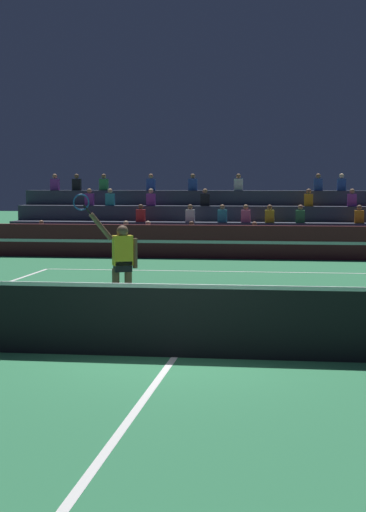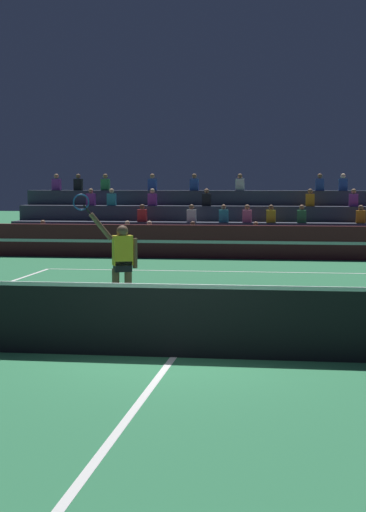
{
  "view_description": "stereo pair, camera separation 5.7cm",
  "coord_description": "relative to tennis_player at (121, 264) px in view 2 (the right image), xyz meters",
  "views": [
    {
      "loc": [
        1.78,
        -11.96,
        2.51
      ],
      "look_at": [
        -0.45,
        4.16,
        1.1
      ],
      "focal_mm": 60.0,
      "sensor_mm": 36.0,
      "label": 1
    },
    {
      "loc": [
        1.83,
        -11.95,
        2.51
      ],
      "look_at": [
        -0.45,
        4.16,
        1.1
      ],
      "focal_mm": 60.0,
      "sensor_mm": 36.0,
      "label": 2
    }
  ],
  "objects": [
    {
      "name": "ground_plane",
      "position": [
        1.54,
        -3.6,
        -0.98
      ],
      "size": [
        120.0,
        120.0,
        0.0
      ],
      "primitive_type": "plane",
      "color": "#2D7A4C"
    },
    {
      "name": "tennis_net",
      "position": [
        1.54,
        -3.6,
        -0.44
      ],
      "size": [
        12.0,
        0.1,
        1.1
      ],
      "color": "#2D6B38",
      "rests_on": "ground"
    },
    {
      "name": "bleacher_stand",
      "position": [
        1.56,
        15.57,
        -0.14
      ],
      "size": [
        17.34,
        3.8,
        2.83
      ],
      "color": "#383D4C",
      "rests_on": "ground"
    },
    {
      "name": "tennis_player",
      "position": [
        0.0,
        0.0,
        0.0
      ],
      "size": [
        1.16,
        0.61,
        2.36
      ],
      "color": "brown",
      "rests_on": "ground"
    },
    {
      "name": "court_lines",
      "position": [
        1.54,
        -3.6,
        -0.98
      ],
      "size": [
        11.1,
        23.9,
        0.01
      ],
      "color": "white",
      "rests_on": "ground"
    },
    {
      "name": "sponsor_banner_wall",
      "position": [
        1.54,
        12.4,
        -0.43
      ],
      "size": [
        18.0,
        0.26,
        1.1
      ],
      "color": "#51191E",
      "rests_on": "ground"
    }
  ]
}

